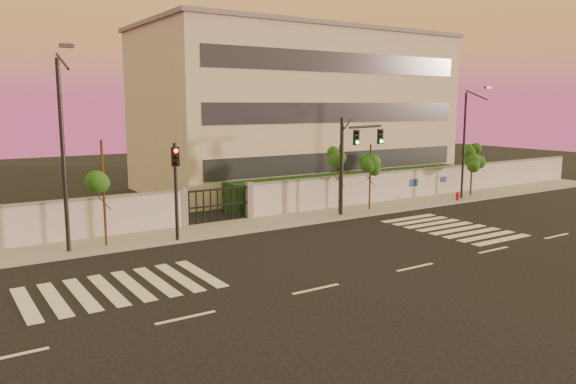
# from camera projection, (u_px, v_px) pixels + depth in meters

# --- Properties ---
(ground) EXTENTS (120.00, 120.00, 0.00)m
(ground) POSITION_uv_depth(u_px,v_px,m) (415.00, 267.00, 22.87)
(ground) COLOR black
(ground) RESTS_ON ground
(sidewalk) EXTENTS (60.00, 3.00, 0.15)m
(sidewalk) POSITION_uv_depth(u_px,v_px,m) (278.00, 221.00, 31.54)
(sidewalk) COLOR gray
(sidewalk) RESTS_ON ground
(perimeter_wall) EXTENTS (60.00, 0.36, 2.20)m
(perimeter_wall) POSITION_uv_depth(u_px,v_px,m) (266.00, 200.00, 32.68)
(perimeter_wall) COLOR #ADAFB4
(perimeter_wall) RESTS_ON ground
(hedge_row) EXTENTS (41.00, 4.25, 1.80)m
(hedge_row) POSITION_uv_depth(u_px,v_px,m) (258.00, 196.00, 35.56)
(hedge_row) COLOR black
(hedge_row) RESTS_ON ground
(institutional_building) EXTENTS (24.40, 12.40, 12.25)m
(institutional_building) POSITION_uv_depth(u_px,v_px,m) (297.00, 110.00, 44.97)
(institutional_building) COLOR #B9B59D
(institutional_building) RESTS_ON ground
(road_markings) EXTENTS (57.00, 7.62, 0.02)m
(road_markings) POSITION_uv_depth(u_px,v_px,m) (328.00, 253.00, 25.12)
(road_markings) COLOR silver
(road_markings) RESTS_ON ground
(street_tree_c) EXTENTS (1.43, 1.14, 5.01)m
(street_tree_c) POSITION_uv_depth(u_px,v_px,m) (103.00, 169.00, 25.35)
(street_tree_c) COLOR #382314
(street_tree_c) RESTS_ON ground
(street_tree_d) EXTENTS (1.37, 1.09, 4.21)m
(street_tree_d) POSITION_uv_depth(u_px,v_px,m) (340.00, 164.00, 33.19)
(street_tree_d) COLOR #382314
(street_tree_d) RESTS_ON ground
(street_tree_e) EXTENTS (1.40, 1.12, 4.17)m
(street_tree_e) POSITION_uv_depth(u_px,v_px,m) (370.00, 162.00, 34.38)
(street_tree_e) COLOR #382314
(street_tree_e) RESTS_ON ground
(street_tree_f) EXTENTS (1.55, 1.23, 3.83)m
(street_tree_f) POSITION_uv_depth(u_px,v_px,m) (472.00, 158.00, 39.78)
(street_tree_f) COLOR #382314
(street_tree_f) RESTS_ON ground
(traffic_signal_main) EXTENTS (3.62, 1.28, 5.83)m
(traffic_signal_main) POSITION_uv_depth(u_px,v_px,m) (352.00, 154.00, 32.89)
(traffic_signal_main) COLOR black
(traffic_signal_main) RESTS_ON ground
(traffic_signal_secondary) EXTENTS (0.37, 0.35, 4.79)m
(traffic_signal_secondary) POSITION_uv_depth(u_px,v_px,m) (176.00, 180.00, 26.43)
(traffic_signal_secondary) COLOR black
(traffic_signal_secondary) RESTS_ON ground
(streetlight_west) EXTENTS (0.53, 2.15, 8.93)m
(streetlight_west) POSITION_uv_depth(u_px,v_px,m) (63.00, 146.00, 23.98)
(streetlight_west) COLOR black
(streetlight_west) RESTS_ON ground
(streetlight_east) EXTENTS (0.46, 1.86, 7.72)m
(streetlight_east) POSITION_uv_depth(u_px,v_px,m) (466.00, 140.00, 38.12)
(streetlight_east) COLOR black
(streetlight_east) RESTS_ON ground
(fire_hydrant) EXTENTS (0.29, 0.28, 0.74)m
(fire_hydrant) POSITION_uv_depth(u_px,v_px,m) (457.00, 197.00, 37.94)
(fire_hydrant) COLOR red
(fire_hydrant) RESTS_ON ground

